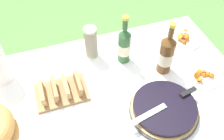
{
  "coord_description": "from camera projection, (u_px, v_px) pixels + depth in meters",
  "views": [
    {
      "loc": [
        -0.11,
        -0.7,
        1.74
      ],
      "look_at": [
        0.17,
        0.12,
        0.76
      ],
      "focal_mm": 40.0,
      "sensor_mm": 36.0,
      "label": 1
    }
  ],
  "objects": [
    {
      "name": "snack_plate_near",
      "position": [
        183.0,
        38.0,
        1.54
      ],
      "size": [
        0.23,
        0.23,
        0.06
      ],
      "color": "white",
      "rests_on": "tablecloth"
    },
    {
      "name": "tablecloth",
      "position": [
        88.0,
        104.0,
        1.25
      ],
      "size": [
        1.67,
        0.94,
        0.1
      ],
      "color": "white",
      "rests_on": "garden_table"
    },
    {
      "name": "berry_tart",
      "position": [
        164.0,
        109.0,
        1.18
      ],
      "size": [
        0.33,
        0.33,
        0.06
      ],
      "color": "#38383D",
      "rests_on": "tablecloth"
    },
    {
      "name": "cup_stack",
      "position": [
        91.0,
        43.0,
        1.38
      ],
      "size": [
        0.07,
        0.07,
        0.2
      ],
      "color": "beige",
      "rests_on": "tablecloth"
    },
    {
      "name": "garden_table",
      "position": [
        89.0,
        110.0,
        1.29
      ],
      "size": [
        1.66,
        0.93,
        0.7
      ],
      "color": "brown",
      "rests_on": "ground_plane"
    },
    {
      "name": "cider_bottle_amber",
      "position": [
        166.0,
        54.0,
        1.3
      ],
      "size": [
        0.08,
        0.08,
        0.32
      ],
      "color": "brown",
      "rests_on": "tablecloth"
    },
    {
      "name": "bread_board",
      "position": [
        61.0,
        90.0,
        1.26
      ],
      "size": [
        0.26,
        0.18,
        0.07
      ],
      "color": "olive",
      "rests_on": "tablecloth"
    },
    {
      "name": "cider_bottle_green",
      "position": [
        124.0,
        45.0,
        1.35
      ],
      "size": [
        0.07,
        0.07,
        0.3
      ],
      "color": "#2D562D",
      "rests_on": "tablecloth"
    },
    {
      "name": "serving_knife",
      "position": [
        170.0,
        102.0,
        1.16
      ],
      "size": [
        0.37,
        0.1,
        0.01
      ],
      "rotation": [
        0.0,
        0.0,
        3.35
      ],
      "color": "silver",
      "rests_on": "berry_tart"
    },
    {
      "name": "snack_plate_left",
      "position": [
        203.0,
        76.0,
        1.34
      ],
      "size": [
        0.19,
        0.19,
        0.06
      ],
      "color": "white",
      "rests_on": "tablecloth"
    }
  ]
}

